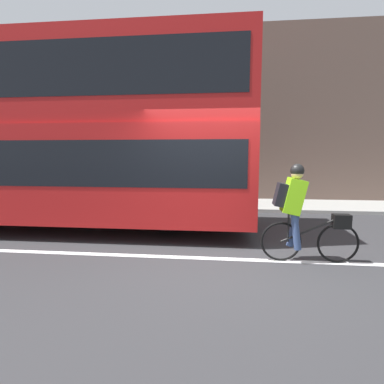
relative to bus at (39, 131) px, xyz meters
The scene contains 7 objects.
ground_plane 4.94m from the bus, 23.65° to the right, with size 80.00×80.00×0.00m, color #2D2D30.
road_center_line 4.94m from the bus, 23.58° to the right, with size 50.00×0.14×0.01m, color silver.
sidewalk_curb 5.71m from the bus, 40.01° to the left, with size 60.00×2.18×0.10m.
building_facade 6.20m from the bus, 48.91° to the left, with size 60.00×0.30×6.19m.
bus is the anchor object (origin of this frame).
cyclist_on_bike 5.85m from the bus, 17.87° to the right, with size 1.51×0.32×1.56m.
street_sign_post 3.59m from the bus, 111.94° to the left, with size 0.36×0.09×2.63m.
Camera 1 is at (0.19, -4.75, 1.70)m, focal length 28.00 mm.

